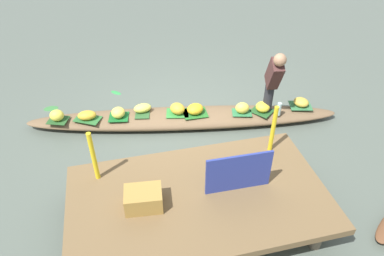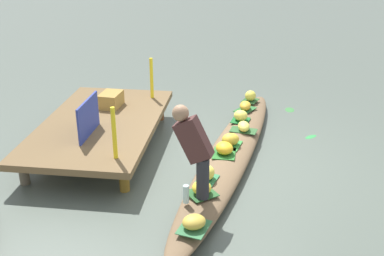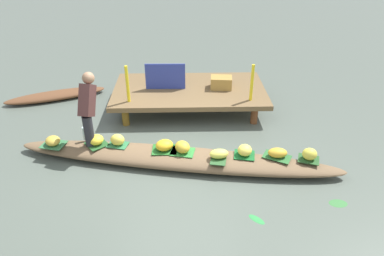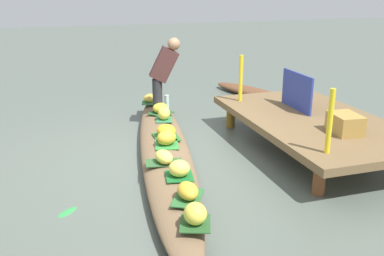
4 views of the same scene
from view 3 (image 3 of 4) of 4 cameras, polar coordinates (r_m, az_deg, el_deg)
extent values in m
plane|color=#525C52|center=(6.09, -2.51, -5.67)|extent=(40.00, 40.00, 0.00)
cube|color=brown|center=(7.72, -0.42, 5.93)|extent=(3.20, 1.80, 0.10)
cylinder|color=olive|center=(7.26, -10.45, 1.77)|extent=(0.14, 0.14, 0.35)
cylinder|color=brown|center=(7.31, 9.80, 2.03)|extent=(0.14, 0.14, 0.35)
cylinder|color=brown|center=(8.54, -9.18, 6.33)|extent=(0.14, 0.14, 0.35)
cylinder|color=brown|center=(8.58, 8.12, 6.53)|extent=(0.14, 0.14, 0.35)
ellipsoid|color=brown|center=(6.02, -2.53, -4.75)|extent=(5.49, 1.60, 0.24)
ellipsoid|color=brown|center=(8.82, -20.69, 4.83)|extent=(2.22, 1.20, 0.17)
cube|color=#2C572B|center=(5.83, 4.26, -4.67)|extent=(0.32, 0.47, 0.01)
ellipsoid|color=#F4E658|center=(5.79, 4.28, -4.08)|extent=(0.33, 0.22, 0.15)
cube|color=#2B662F|center=(5.99, 13.27, -4.42)|extent=(0.50, 0.44, 0.01)
ellipsoid|color=gold|center=(5.95, 13.35, -3.82)|extent=(0.32, 0.22, 0.15)
cube|color=#347042|center=(6.57, -21.00, -2.43)|extent=(0.44, 0.39, 0.01)
ellipsoid|color=gold|center=(6.54, -21.12, -1.88)|extent=(0.35, 0.36, 0.15)
cube|color=#2E7344|center=(6.26, -11.59, -2.59)|extent=(0.38, 0.32, 0.01)
ellipsoid|color=#F0DA4D|center=(6.21, -11.68, -1.83)|extent=(0.27, 0.23, 0.20)
cube|color=#176027|center=(5.93, 8.26, -4.22)|extent=(0.38, 0.35, 0.01)
ellipsoid|color=#F9E056|center=(5.88, 8.32, -3.49)|extent=(0.30, 0.31, 0.18)
cube|color=#265226|center=(6.07, 17.93, -4.69)|extent=(0.40, 0.36, 0.01)
ellipsoid|color=yellow|center=(6.01, 18.07, -3.93)|extent=(0.26, 0.23, 0.20)
cube|color=#328638|center=(5.95, -1.51, -3.76)|extent=(0.44, 0.37, 0.01)
ellipsoid|color=gold|center=(5.90, -1.52, -3.00)|extent=(0.34, 0.35, 0.19)
cube|color=#235226|center=(6.36, -14.80, -2.44)|extent=(0.46, 0.47, 0.01)
ellipsoid|color=yellow|center=(6.32, -14.90, -1.81)|extent=(0.28, 0.28, 0.17)
cube|color=#266A27|center=(6.02, -4.35, -3.41)|extent=(0.42, 0.34, 0.01)
ellipsoid|color=yellow|center=(5.97, -4.38, -2.72)|extent=(0.36, 0.34, 0.18)
cylinder|color=#28282D|center=(6.23, -15.98, -0.45)|extent=(0.16, 0.16, 0.55)
cube|color=#472826|center=(6.09, -16.22, 4.22)|extent=(0.26, 0.51, 0.59)
sphere|color=#9E7556|center=(6.10, -16.06, 7.59)|extent=(0.20, 0.20, 0.20)
cylinder|color=silver|center=(6.50, -16.56, -0.82)|extent=(0.07, 0.07, 0.24)
cube|color=navy|center=(7.60, -4.24, 8.11)|extent=(0.83, 0.04, 0.55)
cylinder|color=yellow|center=(7.08, -10.15, 6.84)|extent=(0.06, 0.06, 0.73)
cylinder|color=yellow|center=(7.13, 9.44, 7.06)|extent=(0.06, 0.06, 0.73)
cube|color=#A37D3B|center=(7.70, 4.63, 7.17)|extent=(0.47, 0.36, 0.25)
ellipsoid|color=#2F8C43|center=(5.16, 10.16, -13.99)|extent=(0.26, 0.26, 0.01)
ellipsoid|color=#38753A|center=(5.72, 22.07, -10.95)|extent=(0.27, 0.18, 0.01)
camera|label=1|loc=(9.94, 4.25, 31.10)|focal=32.98mm
camera|label=2|loc=(8.13, -59.69, 15.26)|focal=44.73mm
camera|label=4|loc=(6.50, 52.96, 6.72)|focal=41.35mm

